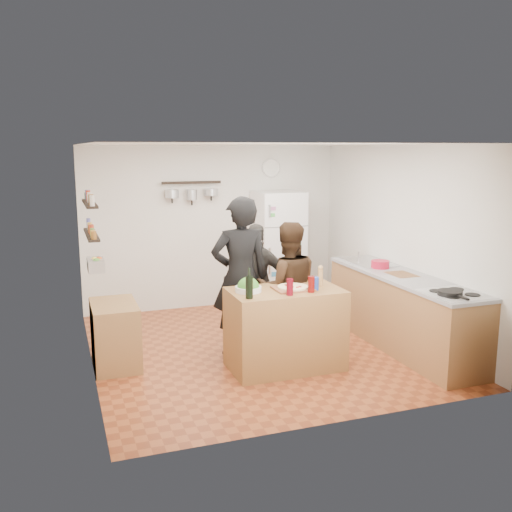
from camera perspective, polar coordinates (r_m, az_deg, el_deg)
name	(u,v)px	position (r m, az deg, el deg)	size (l,w,h in m)	color
room_shell	(248,244)	(7.26, -0.76, 1.18)	(4.20, 4.20, 4.20)	brown
prep_island	(285,329)	(6.47, 2.93, -7.29)	(1.25, 0.72, 0.91)	brown
pizza_board	(293,289)	(6.35, 3.70, -3.27)	(0.42, 0.34, 0.02)	brown
pizza	(293,287)	(6.35, 3.70, -3.10)	(0.34, 0.34, 0.02)	beige
salad_bowl	(248,289)	(6.24, -0.78, -3.33)	(0.29, 0.29, 0.06)	silver
wine_bottle	(249,287)	(5.94, -0.68, -3.15)	(0.08, 0.08, 0.24)	black
wine_glass_near	(290,287)	(6.09, 3.40, -3.11)	(0.07, 0.07, 0.18)	#560712
wine_glass_far	(311,284)	(6.23, 5.55, -2.83)	(0.07, 0.07, 0.18)	#5D0908
pepper_mill	(320,278)	(6.55, 6.45, -2.15)	(0.06, 0.06, 0.19)	#AC7E48
salt_canister	(315,284)	(6.34, 5.90, -2.76)	(0.09, 0.09, 0.14)	#1B3999
person_left	(240,277)	(6.73, -1.57, -2.12)	(0.70, 0.46, 1.92)	black
person_center	(287,288)	(6.84, 3.16, -3.26)	(0.78, 0.61, 1.61)	black
person_back	(257,283)	(7.31, 0.10, -2.68)	(0.89, 0.37, 1.52)	#2C2927
counter_run	(402,312)	(7.36, 14.39, -5.43)	(0.63, 2.63, 0.90)	#9E7042
stove_top	(454,294)	(6.50, 19.22, -3.63)	(0.60, 0.62, 0.02)	white
skillet	(450,293)	(6.39, 18.83, -3.52)	(0.26, 0.26, 0.05)	black
sink	(368,263)	(7.94, 11.15, -0.65)	(0.50, 0.80, 0.03)	silver
cutting_board	(402,275)	(7.28, 14.35, -1.86)	(0.30, 0.40, 0.02)	#925E35
red_bowl	(380,264)	(7.58, 12.32, -0.82)	(0.23, 0.23, 0.10)	#B11430
fridge	(278,249)	(8.90, 2.22, 0.67)	(0.70, 0.68, 1.80)	white
wall_clock	(271,168)	(9.08, 1.50, 8.81)	(0.30, 0.30, 0.03)	silver
spice_shelf_lower	(91,235)	(6.67, -16.14, 2.07)	(0.12, 1.00, 0.03)	black
spice_shelf_upper	(90,203)	(6.63, -16.30, 5.07)	(0.12, 1.00, 0.03)	black
produce_basket	(96,265)	(6.73, -15.73, -0.86)	(0.18, 0.35, 0.14)	silver
side_table	(115,335)	(6.75, -13.90, -7.64)	(0.50, 0.80, 0.73)	#97683F
pot_rack	(191,183)	(8.63, -6.47, 7.31)	(0.90, 0.04, 0.04)	black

